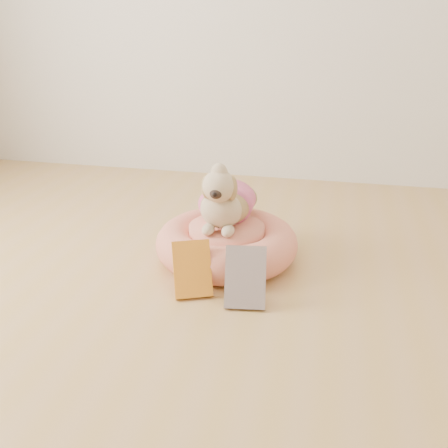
% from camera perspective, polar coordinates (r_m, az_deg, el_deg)
% --- Properties ---
extents(floor, '(4.50, 4.50, 0.00)m').
position_cam_1_polar(floor, '(1.39, -14.09, -21.65)').
color(floor, tan).
rests_on(floor, ground).
extents(pet_bed, '(0.60, 0.60, 0.15)m').
position_cam_1_polar(pet_bed, '(2.12, 0.30, -2.20)').
color(pet_bed, '#DA6455').
rests_on(pet_bed, floor).
extents(dog, '(0.28, 0.40, 0.29)m').
position_cam_1_polar(dog, '(2.06, 0.14, 3.91)').
color(dog, olive).
rests_on(dog, pet_bed).
extents(book_yellow, '(0.17, 0.16, 0.20)m').
position_cam_1_polar(book_yellow, '(1.85, -3.65, -5.15)').
color(book_yellow, gold).
rests_on(book_yellow, floor).
extents(book_white, '(0.16, 0.15, 0.21)m').
position_cam_1_polar(book_white, '(1.79, 2.46, -6.10)').
color(book_white, silver).
rests_on(book_white, floor).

